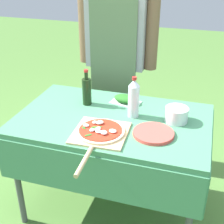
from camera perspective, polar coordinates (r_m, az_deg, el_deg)
The scene contains 9 objects.
ground_plane at distance 2.44m, azimuth 0.10°, elevation -16.78°, with size 12.00×12.00×0.00m, color #517F38.
prep_table at distance 2.03m, azimuth 0.12°, elevation -3.18°, with size 1.24×0.78×0.76m.
person_cook at distance 2.53m, azimuth 0.94°, elevation 11.86°, with size 0.65×0.23×1.73m.
pizza_on_peel at distance 1.80m, azimuth -2.28°, elevation -3.82°, with size 0.32×0.57×0.05m.
oil_bottle at distance 2.13m, azimuth -4.63°, elevation 3.90°, with size 0.06×0.06×0.25m.
water_bottle at distance 1.95m, azimuth 3.99°, elevation 2.54°, with size 0.07×0.07×0.27m.
herb_container at distance 2.17m, azimuth 2.51°, elevation 2.35°, with size 0.22×0.16×0.06m.
mixing_tub at distance 1.97m, azimuth 11.71°, elevation -0.45°, with size 0.14×0.14×0.09m, color silver.
plate_stack at distance 1.82m, azimuth 7.59°, elevation -3.88°, with size 0.24×0.24×0.02m.
Camera 1 is at (0.51, -1.66, 1.72)m, focal length 50.00 mm.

